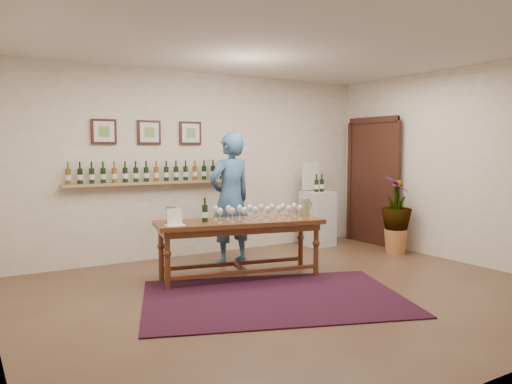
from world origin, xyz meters
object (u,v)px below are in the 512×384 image
tasting_table (240,229)px  display_pedestal (318,219)px  person (230,199)px  potted_plant (396,215)px

tasting_table → display_pedestal: 2.50m
person → tasting_table: bearing=61.6°
display_pedestal → potted_plant: potted_plant is taller
display_pedestal → potted_plant: size_ratio=0.88×
display_pedestal → person: size_ratio=0.49×
display_pedestal → potted_plant: (0.63, -1.17, 0.15)m
display_pedestal → person: 2.00m
display_pedestal → tasting_table: bearing=-151.5°
display_pedestal → potted_plant: 1.34m
tasting_table → potted_plant: potted_plant is taller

